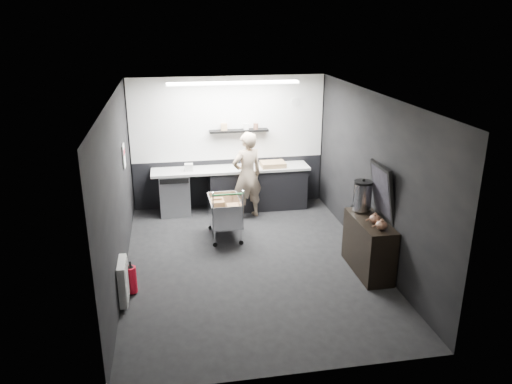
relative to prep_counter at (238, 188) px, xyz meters
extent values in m
plane|color=black|center=(-0.14, -2.42, -0.46)|extent=(5.50, 5.50, 0.00)
plane|color=white|center=(-0.14, -2.42, 2.24)|extent=(5.50, 5.50, 0.00)
plane|color=black|center=(-0.14, 0.33, 0.89)|extent=(5.50, 0.00, 5.50)
plane|color=black|center=(-0.14, -5.17, 0.89)|extent=(5.50, 0.00, 5.50)
plane|color=black|center=(-2.14, -2.42, 0.89)|extent=(0.00, 5.50, 5.50)
plane|color=black|center=(1.86, -2.42, 0.89)|extent=(0.00, 5.50, 5.50)
cube|color=silver|center=(-0.14, 0.31, 1.39)|extent=(3.95, 0.02, 1.70)
cube|color=black|center=(-0.14, 0.31, 0.04)|extent=(3.95, 0.02, 1.00)
cube|color=black|center=(0.06, 0.20, 1.16)|extent=(1.20, 0.22, 0.04)
cylinder|color=silver|center=(1.26, 0.30, 1.69)|extent=(0.20, 0.03, 0.20)
cube|color=white|center=(-2.12, -1.12, 1.09)|extent=(0.02, 0.30, 0.40)
cube|color=red|center=(-2.11, -1.12, 1.16)|extent=(0.02, 0.22, 0.10)
cube|color=silver|center=(-2.08, -3.32, -0.11)|extent=(0.10, 0.50, 0.60)
cube|color=white|center=(-0.14, -0.57, 2.21)|extent=(2.40, 0.20, 0.04)
cube|color=black|center=(0.41, 0.00, -0.03)|extent=(2.00, 0.56, 0.85)
cube|color=#B2B2AD|center=(-0.14, 0.00, 0.42)|extent=(3.20, 0.60, 0.05)
cube|color=#9EA0A5|center=(-1.29, 0.00, -0.03)|extent=(0.60, 0.58, 0.85)
cube|color=black|center=(-1.29, -0.30, 0.32)|extent=(0.56, 0.02, 0.10)
imported|color=beige|center=(0.13, -0.45, 0.41)|extent=(0.73, 0.60, 1.74)
cube|color=silver|center=(-0.43, -1.34, -0.15)|extent=(0.56, 0.85, 0.02)
cube|color=silver|center=(-0.69, -1.34, 0.06)|extent=(0.03, 0.84, 0.44)
cube|color=silver|center=(-0.17, -1.34, 0.06)|extent=(0.03, 0.84, 0.44)
cube|color=silver|center=(-0.43, -1.75, 0.06)|extent=(0.54, 0.03, 0.44)
cube|color=silver|center=(-0.43, -0.93, 0.06)|extent=(0.54, 0.03, 0.44)
cylinder|color=silver|center=(-0.66, -1.72, -0.29)|extent=(0.02, 0.02, 0.30)
cylinder|color=silver|center=(-0.20, -1.72, -0.29)|extent=(0.02, 0.02, 0.30)
cylinder|color=silver|center=(-0.66, -0.96, -0.29)|extent=(0.02, 0.02, 0.30)
cylinder|color=silver|center=(-0.20, -0.96, -0.29)|extent=(0.02, 0.02, 0.30)
cylinder|color=#258B3F|center=(-0.43, -1.81, 0.53)|extent=(0.54, 0.04, 0.03)
cube|color=olive|center=(-0.54, -1.24, 0.05)|extent=(0.24, 0.30, 0.37)
cube|color=olive|center=(-0.29, -1.46, 0.03)|extent=(0.22, 0.28, 0.34)
cylinder|color=black|center=(-0.66, -1.72, -0.42)|extent=(0.08, 0.03, 0.08)
cylinder|color=black|center=(-0.66, -0.96, -0.42)|extent=(0.08, 0.03, 0.08)
cylinder|color=black|center=(-0.20, -1.72, -0.42)|extent=(0.08, 0.03, 0.08)
cylinder|color=black|center=(-0.20, -0.96, -0.42)|extent=(0.08, 0.03, 0.08)
cube|color=black|center=(1.63, -3.02, -0.02)|extent=(0.43, 1.16, 0.87)
cylinder|color=silver|center=(1.63, -2.63, 0.65)|extent=(0.29, 0.29, 0.44)
cylinder|color=black|center=(1.63, -2.63, 0.89)|extent=(0.29, 0.29, 0.04)
sphere|color=black|center=(1.63, -2.63, 0.93)|extent=(0.05, 0.05, 0.05)
ellipsoid|color=brown|center=(1.63, -3.16, 0.49)|extent=(0.17, 0.17, 0.14)
ellipsoid|color=brown|center=(1.63, -3.41, 0.49)|extent=(0.17, 0.17, 0.14)
cube|color=black|center=(1.80, -2.97, 0.84)|extent=(0.20, 0.68, 0.86)
cube|color=black|center=(1.78, -2.97, 0.84)|extent=(0.14, 0.58, 0.74)
cylinder|color=red|center=(-1.99, -3.07, -0.23)|extent=(0.15, 0.15, 0.40)
cone|color=black|center=(-1.99, -3.07, -0.01)|extent=(0.10, 0.10, 0.06)
cylinder|color=black|center=(-1.99, -3.07, 0.03)|extent=(0.03, 0.03, 0.06)
cube|color=#A38157|center=(0.72, -0.05, 0.49)|extent=(0.50, 0.39, 0.10)
cylinder|color=white|center=(0.17, 0.00, 0.53)|extent=(0.18, 0.18, 0.18)
cube|color=silver|center=(-0.98, -0.05, 0.52)|extent=(0.17, 0.14, 0.15)
camera|label=1|loc=(-1.33, -9.64, 3.35)|focal=35.00mm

